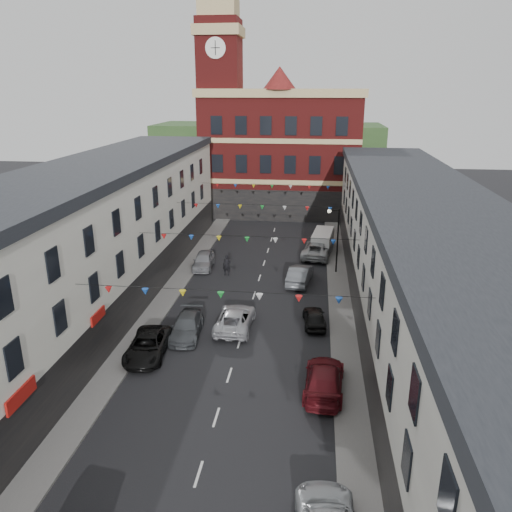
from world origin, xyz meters
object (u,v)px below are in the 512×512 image
at_px(car_left_d, 187,326).
at_px(car_right_f, 317,249).
at_px(moving_car, 235,319).
at_px(car_right_d, 314,317).
at_px(pedestrian, 227,265).
at_px(car_right_e, 300,275).
at_px(car_right_c, 324,379).
at_px(white_van, 323,241).
at_px(street_lamp, 335,232).
at_px(car_left_c, 148,346).
at_px(car_left_e, 204,260).

relative_size(car_left_d, car_right_f, 0.81).
distance_m(car_right_f, moving_car, 17.41).
height_order(car_right_d, pedestrian, pedestrian).
height_order(car_left_d, car_right_e, car_right_e).
bearing_deg(car_right_f, pedestrian, 45.41).
xyz_separation_m(moving_car, pedestrian, (-2.39, 10.25, 0.24)).
bearing_deg(car_right_c, pedestrian, -60.33).
bearing_deg(car_right_f, white_van, -96.87).
relative_size(street_lamp, pedestrian, 3.11).
xyz_separation_m(car_left_c, car_right_f, (10.57, 20.86, 0.11)).
relative_size(street_lamp, car_left_d, 1.28).
bearing_deg(car_right_c, street_lamp, -89.67).
xyz_separation_m(car_left_e, car_right_f, (10.59, 4.55, 0.05)).
height_order(car_left_c, car_left_e, car_left_e).
height_order(car_right_c, moving_car, car_right_c).
height_order(car_right_c, car_right_e, car_right_e).
bearing_deg(pedestrian, car_left_e, 149.84).
height_order(moving_car, pedestrian, pedestrian).
height_order(car_left_c, car_right_f, car_right_f).
relative_size(car_right_c, white_van, 1.10).
xyz_separation_m(car_left_e, car_right_c, (11.00, -18.95, 0.01)).
distance_m(car_left_c, car_right_f, 23.39).
distance_m(car_right_e, pedestrian, 6.71).
relative_size(moving_car, white_van, 1.09).
distance_m(car_left_e, car_right_e, 9.54).
bearing_deg(car_right_c, car_left_e, -56.36).
relative_size(street_lamp, car_right_f, 1.04).
distance_m(car_right_e, car_right_f, 7.55).
height_order(car_left_c, white_van, white_van).
relative_size(car_left_e, car_right_f, 0.76).
xyz_separation_m(car_right_c, moving_car, (-6.11, 7.04, -0.04)).
height_order(street_lamp, pedestrian, street_lamp).
height_order(car_left_c, car_left_d, car_left_c).
bearing_deg(car_right_c, car_right_e, -79.77).
bearing_deg(street_lamp, car_left_e, -179.97).
height_order(car_left_c, pedestrian, pedestrian).
xyz_separation_m(car_left_d, car_right_d, (8.61, 2.52, -0.05)).
bearing_deg(car_right_e, car_right_c, 104.53).
height_order(car_left_c, car_right_c, car_right_c).
xyz_separation_m(car_left_d, white_van, (9.30, 19.84, 0.37)).
bearing_deg(car_left_e, street_lamp, -4.11).
bearing_deg(white_van, pedestrian, -129.41).
height_order(car_left_d, white_van, white_van).
distance_m(car_left_c, white_van, 25.33).
bearing_deg(car_right_c, car_left_c, -9.99).
bearing_deg(moving_car, pedestrian, -75.87).
bearing_deg(car_left_d, moving_car, 21.32).
bearing_deg(car_left_e, car_left_d, -86.48).
bearing_deg(car_right_d, car_left_d, 10.75).
height_order(car_right_c, white_van, white_van).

